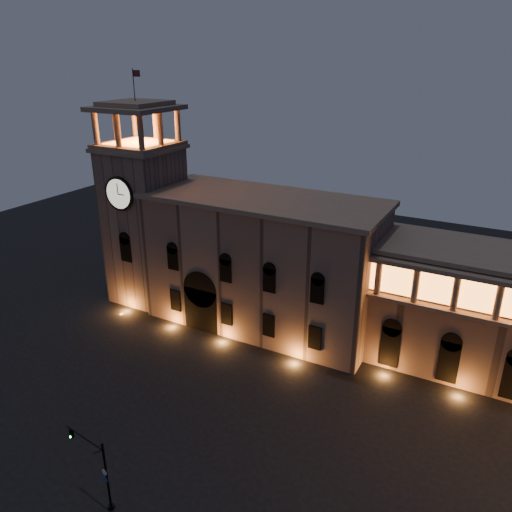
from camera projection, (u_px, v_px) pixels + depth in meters
name	position (u px, v px, depth m)	size (l,w,h in m)	color
ground	(178.00, 422.00, 49.69)	(160.00, 160.00, 0.00)	black
government_building	(262.00, 262.00, 65.22)	(30.80, 12.80, 17.60)	#7B5F50
clock_tower	(145.00, 217.00, 71.16)	(9.80, 9.80, 32.40)	#7B5F50
traffic_light	(100.00, 470.00, 39.39)	(4.81, 0.93, 6.64)	black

